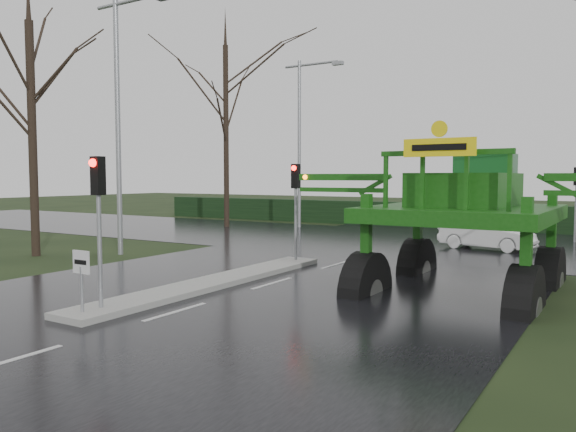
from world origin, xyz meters
The scene contains 15 objects.
ground centered at (0.00, 0.00, 0.00)m, with size 140.00×140.00×0.00m, color black.
road_main centered at (0.00, 10.00, 0.00)m, with size 14.00×80.00×0.02m, color black.
road_cross centered at (0.00, 16.00, 0.01)m, with size 80.00×12.00×0.02m, color black.
median_island centered at (-1.30, 3.00, 0.09)m, with size 1.20×10.00×0.16m, color gray.
hedge_row centered at (0.00, 24.00, 0.75)m, with size 44.00×0.90×1.50m, color black.
keep_left_sign centered at (-1.30, -1.50, 1.06)m, with size 0.50×0.07×1.35m.
traffic_signal_near centered at (-1.30, -1.01, 2.59)m, with size 0.26×0.33×3.52m.
traffic_signal_mid centered at (-1.30, 7.49, 2.59)m, with size 0.26×0.33×3.52m.
traffic_signal_far centered at (6.50, 20.01, 2.59)m, with size 0.26×0.33×3.52m.
street_light_left_near centered at (-8.19, 6.00, 5.99)m, with size 3.85×0.30×10.00m.
street_light_left_far centered at (-8.19, 20.00, 5.99)m, with size 3.85×0.30×10.00m.
tree_left_near centered at (-11.00, 4.00, 5.85)m, with size 6.30×6.30×10.85m.
tree_left_far centered at (-12.50, 18.00, 7.15)m, with size 7.70×7.70×13.26m.
crop_sprayer centered at (2.79, 4.54, 2.61)m, with size 9.86×6.22×5.51m.
white_sedan centered at (3.55, 15.10, 0.00)m, with size 1.35×3.86×1.27m, color white.
Camera 1 is at (8.73, -9.33, 3.08)m, focal length 35.00 mm.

